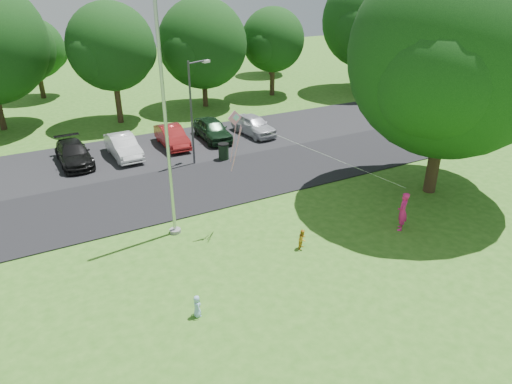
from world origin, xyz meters
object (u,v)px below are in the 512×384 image
trash_can (224,152)px  woman (403,211)px  street_lamp (194,104)px  kite (240,130)px  child_yellow (303,239)px  child_blue (197,306)px  flagpole (167,144)px  big_tree (453,60)px

trash_can → woman: woman is taller
street_lamp → kite: 8.35m
child_yellow → child_blue: size_ratio=1.08×
flagpole → kite: flagpole is taller
big_tree → kite: size_ratio=1.78×
big_tree → woman: bearing=-152.7°
big_tree → child_blue: bearing=-167.5°
child_blue → kite: (3.97, 4.60, 4.20)m
child_blue → child_yellow: bearing=-66.9°
flagpole → kite: size_ratio=1.50×
flagpole → street_lamp: flagpole is taller
trash_can → child_blue: bearing=-118.4°
big_tree → kite: big_tree is taller
flagpole → child_blue: 6.83m
woman → child_blue: (-10.16, -1.03, -0.49)m
big_tree → child_yellow: bearing=-171.3°
flagpole → street_lamp: (3.95, 7.23, -0.52)m
street_lamp → big_tree: bearing=-70.3°
kite → child_blue: bearing=-131.4°
flagpole → child_yellow: (4.24, -3.76, -3.73)m
woman → child_yellow: 4.83m
woman → big_tree: bearing=164.0°
child_blue → big_tree: bearing=-73.0°
woman → child_blue: 10.23m
kite → trash_can: bearing=70.0°
kite → woman: bearing=-30.5°
street_lamp → kite: street_lamp is taller
street_lamp → woman: (5.03, -11.77, -2.75)m
kite → child_yellow: bearing=-62.9°
flagpole → woman: (8.98, -4.55, -3.27)m
flagpole → child_yellow: bearing=-41.5°
flagpole → kite: bearing=-19.4°
street_lamp → child_blue: 14.17m
child_blue → trash_can: bearing=-23.9°
trash_can → flagpole: bearing=-128.9°
flagpole → child_blue: size_ratio=12.37×
trash_can → kite: 9.32m
big_tree → woman: size_ratio=6.63×
big_tree → woman: (-4.15, -2.15, -5.85)m
kite → big_tree: bearing=-8.4°
woman → street_lamp: bearing=-110.2°
flagpole → trash_can: size_ratio=9.49×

